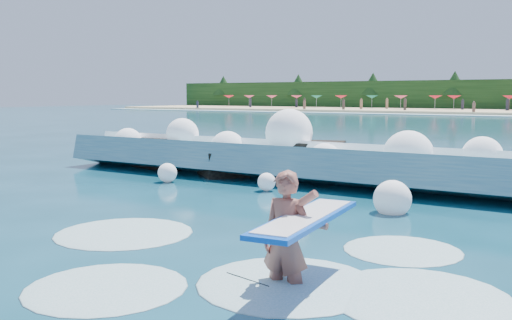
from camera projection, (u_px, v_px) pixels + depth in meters
name	position (u px, v px, depth m)	size (l,w,h in m)	color
ground	(144.00, 222.00, 11.94)	(200.00, 200.00, 0.00)	#083541
breaking_wave	(302.00, 163.00, 17.60)	(17.60, 2.76, 1.52)	teal
rock_cluster	(227.00, 159.00, 19.64)	(8.09, 3.27, 1.35)	black
surfer_with_board	(290.00, 236.00, 7.84)	(1.09, 3.06, 1.95)	#915143
wave_spray	(308.00, 148.00, 17.29)	(15.42, 4.86, 2.31)	white
surf_foam	(256.00, 270.00, 8.65)	(9.19, 6.20, 0.13)	silver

